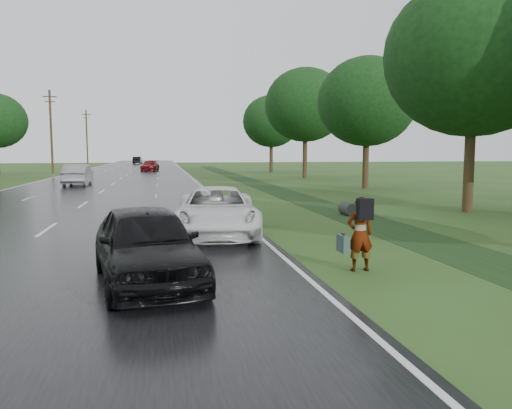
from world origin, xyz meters
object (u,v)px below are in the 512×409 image
at_px(pedestrian, 359,233).
at_px(white_pickup, 217,211).
at_px(silver_sedan, 78,175).
at_px(dark_sedan, 147,244).

xyz_separation_m(pedestrian, white_pickup, (-2.61, 5.13, -0.07)).
distance_m(white_pickup, silver_sedan, 26.10).
height_order(pedestrian, silver_sedan, pedestrian).
distance_m(pedestrian, silver_sedan, 31.80).
bearing_deg(pedestrian, dark_sedan, 3.74).
distance_m(pedestrian, dark_sedan, 4.62).
bearing_deg(silver_sedan, white_pickup, 107.82).
bearing_deg(white_pickup, dark_sedan, -104.61).
relative_size(white_pickup, silver_sedan, 1.10).
height_order(pedestrian, dark_sedan, pedestrian).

